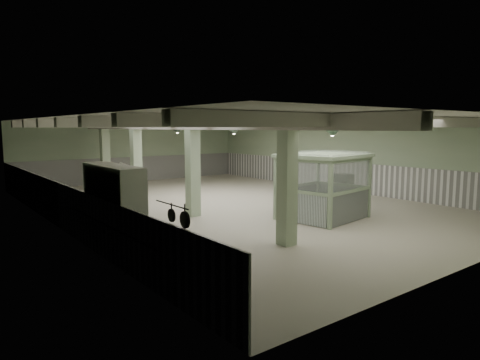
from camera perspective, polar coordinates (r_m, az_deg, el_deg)
floor at (r=18.22m, az=-1.13°, el=-3.29°), size 20.00×20.00×0.00m
ceiling at (r=17.93m, az=-1.16°, el=8.10°), size 14.00×20.00×0.02m
wall_back at (r=26.70m, az=-13.97°, el=3.65°), size 14.00×0.02×3.60m
wall_left at (r=14.97m, az=-23.30°, el=0.86°), size 0.02×20.00×3.60m
wall_right at (r=22.82m, az=13.20°, el=3.15°), size 0.02×20.00×3.60m
wainscot_left at (r=15.11m, az=-23.02°, el=-3.09°), size 0.05×19.90×1.50m
wainscot_right at (r=22.89m, az=13.09°, el=0.53°), size 0.05×19.90×1.50m
wainscot_back at (r=26.75m, az=-13.88°, el=1.41°), size 13.90×0.05×1.50m
girder at (r=16.57m, az=-8.20°, el=7.37°), size 0.45×19.90×0.40m
beam_a at (r=12.68m, az=19.48°, el=7.37°), size 13.90×0.35×0.32m
beam_b at (r=14.21m, az=10.96°, el=7.55°), size 13.90×0.35×0.32m
beam_c at (r=15.98m, az=4.19°, el=7.58°), size 13.90×0.35×0.32m
beam_d at (r=17.93m, az=-1.16°, el=7.53°), size 13.90×0.35×0.32m
beam_e at (r=20.00m, az=-5.43°, el=7.44°), size 13.90×0.35×0.32m
beam_f at (r=22.16m, az=-8.88°, el=7.33°), size 13.90×0.35×0.32m
beam_g at (r=24.38m, az=-11.72°, el=7.23°), size 13.90×0.35×0.32m
column_a at (r=11.80m, az=6.31°, el=-0.10°), size 0.42×0.42×3.60m
column_b at (r=15.77m, az=-6.33°, el=1.67°), size 0.42×0.42×3.60m
column_c at (r=20.21m, az=-13.68°, el=2.67°), size 0.42×0.42×3.60m
column_d at (r=23.92m, az=-17.55°, el=3.18°), size 0.42×0.42×3.60m
hook_rail at (r=7.90m, az=-9.13°, el=-3.27°), size 0.02×1.20×0.02m
pendant_front at (r=14.58m, az=12.24°, el=6.05°), size 0.44×0.44×0.22m
pendant_mid at (r=18.63m, az=-0.82°, el=6.37°), size 0.44×0.44×0.22m
pendant_back at (r=22.84m, az=-8.36°, el=6.40°), size 0.44×0.44×0.22m
prep_counter at (r=11.22m, az=-15.12°, el=-7.63°), size 0.96×5.49×0.91m
pitcher_near at (r=10.90m, az=-13.92°, el=-5.01°), size 0.20×0.22×0.24m
pitcher_far at (r=10.76m, az=-13.67°, el=-4.99°), size 0.27×0.29×0.30m
veg_colander at (r=12.21m, az=-17.32°, el=-4.00°), size 0.46×0.46×0.17m
orange_bowl at (r=11.70m, az=-16.38°, el=-4.66°), size 0.27×0.27×0.09m
skillet_near at (r=7.63m, az=-7.36°, el=-5.29°), size 0.04×0.31×0.31m
skillet_far at (r=8.05m, az=-9.11°, el=-4.68°), size 0.03×0.25×0.25m
walkin_cooler at (r=11.37m, az=-16.36°, el=-3.60°), size 0.94×2.65×2.43m
guard_booth at (r=15.52m, az=11.06°, el=0.82°), size 3.26×2.90×2.39m
filing_cabinet at (r=17.29m, az=13.61°, el=-1.58°), size 0.51×0.70×1.46m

